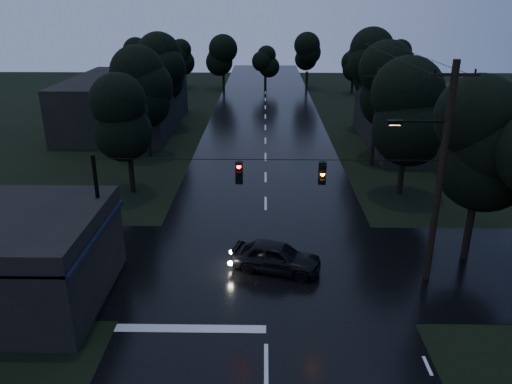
{
  "coord_description": "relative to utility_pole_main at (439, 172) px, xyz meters",
  "views": [
    {
      "loc": [
        -0.12,
        -9.41,
        12.26
      ],
      "look_at": [
        -0.54,
        15.4,
        2.59
      ],
      "focal_mm": 35.0,
      "sensor_mm": 36.0,
      "label": 1
    }
  ],
  "objects": [
    {
      "name": "anchor_pole_left",
      "position": [
        -14.91,
        0.0,
        -2.26
      ],
      "size": [
        0.18,
        0.18,
        6.0
      ],
      "primitive_type": "cylinder",
      "color": "black",
      "rests_on": "ground"
    },
    {
      "name": "span_signals",
      "position": [
        -6.85,
        -0.01,
        -0.01
      ],
      "size": [
        15.0,
        0.37,
        1.12
      ],
      "color": "black",
      "rests_on": "ground"
    },
    {
      "name": "tree_right_b",
      "position": [
        2.19,
        19.0,
        0.74
      ],
      "size": [
        4.48,
        4.48,
        9.44
      ],
      "color": "black",
      "rests_on": "ground"
    },
    {
      "name": "tree_corner_near",
      "position": [
        2.59,
        2.0,
        0.74
      ],
      "size": [
        4.48,
        4.48,
        9.44
      ],
      "color": "black",
      "rests_on": "ground"
    },
    {
      "name": "cross_street",
      "position": [
        -7.41,
        1.0,
        -5.26
      ],
      "size": [
        60.0,
        9.0,
        0.02
      ],
      "primitive_type": "cube",
      "color": "black",
      "rests_on": "ground"
    },
    {
      "name": "tree_left_b",
      "position": [
        -17.01,
        19.0,
        0.36
      ],
      "size": [
        4.2,
        4.2,
        8.85
      ],
      "color": "black",
      "rests_on": "ground"
    },
    {
      "name": "tree_left_a",
      "position": [
        -16.41,
        11.0,
        -0.02
      ],
      "size": [
        3.92,
        3.92,
        8.26
      ],
      "color": "black",
      "rests_on": "ground"
    },
    {
      "name": "utility_pole_far",
      "position": [
        0.89,
        17.0,
        -1.38
      ],
      "size": [
        2.0,
        0.3,
        7.5
      ],
      "color": "black",
      "rests_on": "ground"
    },
    {
      "name": "building_far_left",
      "position": [
        -21.41,
        29.0,
        -2.76
      ],
      "size": [
        10.0,
        16.0,
        5.0
      ],
      "primitive_type": "cube",
      "color": "black",
      "rests_on": "ground"
    },
    {
      "name": "tree_left_c",
      "position": [
        -17.61,
        29.0,
        0.74
      ],
      "size": [
        4.48,
        4.48,
        9.44
      ],
      "color": "black",
      "rests_on": "ground"
    },
    {
      "name": "building_far_right",
      "position": [
        6.59,
        23.0,
        -3.06
      ],
      "size": [
        10.0,
        14.0,
        4.4
      ],
      "primitive_type": "cube",
      "color": "black",
      "rests_on": "ground"
    },
    {
      "name": "car",
      "position": [
        -6.92,
        0.68,
        -4.53
      ],
      "size": [
        4.59,
        2.82,
        1.46
      ],
      "primitive_type": "imported",
      "rotation": [
        0.0,
        0.0,
        1.3
      ],
      "color": "black",
      "rests_on": "ground"
    },
    {
      "name": "main_road",
      "position": [
        -7.41,
        19.0,
        -5.26
      ],
      "size": [
        12.0,
        120.0,
        0.02
      ],
      "primitive_type": "cube",
      "color": "black",
      "rests_on": "ground"
    },
    {
      "name": "tree_right_c",
      "position": [
        2.79,
        29.0,
        1.11
      ],
      "size": [
        4.76,
        4.76,
        10.03
      ],
      "color": "black",
      "rests_on": "ground"
    },
    {
      "name": "utility_pole_main",
      "position": [
        0.0,
        0.0,
        0.0
      ],
      "size": [
        3.5,
        0.3,
        10.0
      ],
      "color": "black",
      "rests_on": "ground"
    },
    {
      "name": "tree_right_a",
      "position": [
        1.59,
        11.0,
        0.36
      ],
      "size": [
        4.2,
        4.2,
        8.85
      ],
      "color": "black",
      "rests_on": "ground"
    }
  ]
}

